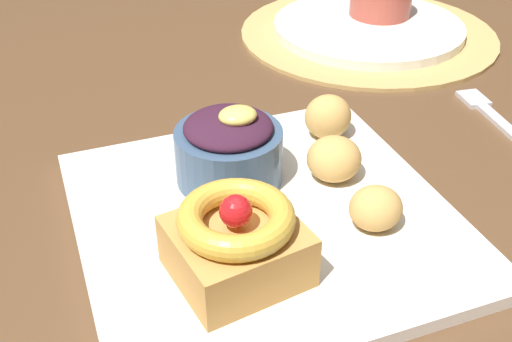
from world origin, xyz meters
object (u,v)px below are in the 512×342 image
cake_slice (236,241)px  fork (490,114)px  back_plate (368,27)px  fritter_middle (376,208)px  fritter_back (328,117)px  front_plate (265,219)px  berry_ramekin (229,148)px  fritter_front (334,159)px

cake_slice → fork: (0.33, 0.14, -0.04)m
back_plate → cake_slice: bearing=-129.8°
fritter_middle → back_plate: (0.20, 0.37, -0.02)m
fritter_back → fork: size_ratio=0.36×
front_plate → berry_ramekin: size_ratio=3.21×
front_plate → fritter_front: 0.08m
front_plate → berry_ramekin: 0.07m
berry_ramekin → fritter_middle: 0.13m
cake_slice → berry_ramekin: bearing=73.6°
fritter_front → fritter_middle: fritter_front is taller
fritter_front → fritter_back: bearing=68.2°
front_plate → fritter_back: bearing=42.4°
fritter_middle → front_plate: bearing=148.2°
back_plate → fritter_middle: bearing=-118.5°
fritter_back → back_plate: size_ratio=0.18×
front_plate → fritter_back: 0.14m
front_plate → back_plate: 0.43m
fritter_front → cake_slice: bearing=-144.6°
fritter_front → back_plate: 0.36m
front_plate → fritter_back: fritter_back is taller
fritter_middle → fritter_back: (0.03, 0.14, 0.00)m
back_plate → fork: back_plate is taller
front_plate → cake_slice: cake_slice is taller
cake_slice → back_plate: 0.50m
cake_slice → berry_ramekin: berry_ramekin is taller
fritter_front → fritter_middle: 0.07m
fritter_middle → fritter_back: bearing=79.3°
back_plate → front_plate: bearing=-130.2°
fritter_middle → back_plate: size_ratio=0.17×
front_plate → fork: front_plate is taller
cake_slice → fork: size_ratio=0.78×
berry_ramekin → back_plate: bearing=43.3°
berry_ramekin → front_plate: bearing=-79.3°
fritter_front → fritter_back: 0.07m
fritter_back → back_plate: bearing=53.2°
berry_ramekin → back_plate: size_ratio=0.36×
berry_ramekin → fritter_back: bearing=17.5°
front_plate → fritter_back: (0.10, 0.09, 0.03)m
berry_ramekin → fritter_front: (0.08, -0.03, -0.01)m
fritter_middle → berry_ramekin: bearing=129.6°
front_plate → berry_ramekin: berry_ramekin is taller
front_plate → fork: bearing=16.5°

